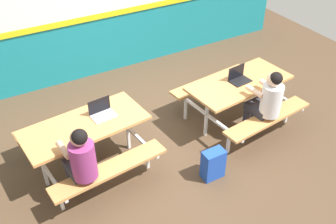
{
  "coord_description": "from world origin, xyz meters",
  "views": [
    {
      "loc": [
        -2.22,
        -3.9,
        3.83
      ],
      "look_at": [
        0.0,
        -0.02,
        0.55
      ],
      "focal_mm": 40.99,
      "sensor_mm": 36.0,
      "label": 1
    }
  ],
  "objects_px": {
    "student_further": "(267,100)",
    "laptop_silver": "(102,112)",
    "student_nearer": "(81,160)",
    "picnic_table_right": "(239,91)",
    "picnic_table_left": "(86,134)",
    "laptop_dark": "(239,78)",
    "backpack_dark": "(213,164)"
  },
  "relations": [
    {
      "from": "student_nearer",
      "to": "laptop_dark",
      "type": "bearing_deg",
      "value": 9.51
    },
    {
      "from": "picnic_table_left",
      "to": "student_further",
      "type": "height_order",
      "value": "student_further"
    },
    {
      "from": "picnic_table_right",
      "to": "laptop_silver",
      "type": "height_order",
      "value": "laptop_silver"
    },
    {
      "from": "student_nearer",
      "to": "backpack_dark",
      "type": "height_order",
      "value": "student_nearer"
    },
    {
      "from": "student_further",
      "to": "backpack_dark",
      "type": "distance_m",
      "value": 1.25
    },
    {
      "from": "picnic_table_left",
      "to": "student_nearer",
      "type": "height_order",
      "value": "student_nearer"
    },
    {
      "from": "student_nearer",
      "to": "backpack_dark",
      "type": "relative_size",
      "value": 2.74
    },
    {
      "from": "picnic_table_left",
      "to": "student_further",
      "type": "distance_m",
      "value": 2.59
    },
    {
      "from": "picnic_table_right",
      "to": "laptop_silver",
      "type": "relative_size",
      "value": 4.99
    },
    {
      "from": "picnic_table_left",
      "to": "student_nearer",
      "type": "distance_m",
      "value": 0.65
    },
    {
      "from": "picnic_table_left",
      "to": "student_further",
      "type": "bearing_deg",
      "value": -16.33
    },
    {
      "from": "backpack_dark",
      "to": "picnic_table_right",
      "type": "bearing_deg",
      "value": 38.73
    },
    {
      "from": "laptop_silver",
      "to": "backpack_dark",
      "type": "bearing_deg",
      "value": -44.89
    },
    {
      "from": "picnic_table_left",
      "to": "student_further",
      "type": "xyz_separation_m",
      "value": [
        2.48,
        -0.73,
        0.14
      ]
    },
    {
      "from": "picnic_table_left",
      "to": "laptop_silver",
      "type": "distance_m",
      "value": 0.36
    },
    {
      "from": "picnic_table_right",
      "to": "laptop_dark",
      "type": "height_order",
      "value": "laptop_dark"
    },
    {
      "from": "picnic_table_right",
      "to": "laptop_silver",
      "type": "bearing_deg",
      "value": 173.59
    },
    {
      "from": "laptop_silver",
      "to": "laptop_dark",
      "type": "height_order",
      "value": "same"
    },
    {
      "from": "picnic_table_right",
      "to": "student_further",
      "type": "bearing_deg",
      "value": -84.41
    },
    {
      "from": "laptop_dark",
      "to": "student_nearer",
      "type": "bearing_deg",
      "value": -170.49
    },
    {
      "from": "student_nearer",
      "to": "laptop_dark",
      "type": "relative_size",
      "value": 3.54
    },
    {
      "from": "student_nearer",
      "to": "student_further",
      "type": "bearing_deg",
      "value": -2.97
    },
    {
      "from": "laptop_dark",
      "to": "picnic_table_right",
      "type": "bearing_deg",
      "value": -96.57
    },
    {
      "from": "student_nearer",
      "to": "backpack_dark",
      "type": "bearing_deg",
      "value": -14.93
    },
    {
      "from": "picnic_table_left",
      "to": "backpack_dark",
      "type": "bearing_deg",
      "value": -36.57
    },
    {
      "from": "student_further",
      "to": "laptop_silver",
      "type": "distance_m",
      "value": 2.34
    },
    {
      "from": "picnic_table_right",
      "to": "student_nearer",
      "type": "relative_size",
      "value": 1.41
    },
    {
      "from": "student_further",
      "to": "backpack_dark",
      "type": "xyz_separation_m",
      "value": [
        -1.11,
        -0.29,
        -0.49
      ]
    },
    {
      "from": "picnic_table_left",
      "to": "laptop_dark",
      "type": "relative_size",
      "value": 4.99
    },
    {
      "from": "picnic_table_right",
      "to": "student_nearer",
      "type": "bearing_deg",
      "value": -171.27
    },
    {
      "from": "picnic_table_right",
      "to": "student_further",
      "type": "distance_m",
      "value": 0.57
    },
    {
      "from": "student_further",
      "to": "laptop_dark",
      "type": "distance_m",
      "value": 0.6
    }
  ]
}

